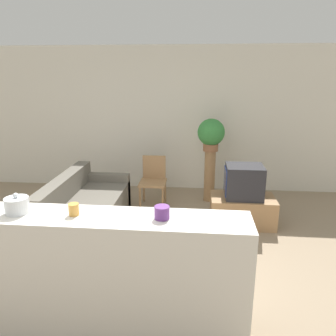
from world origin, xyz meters
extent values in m
plane|color=gray|center=(0.00, 0.00, 0.00)|extent=(14.00, 14.00, 0.00)
cube|color=silver|center=(0.00, 3.43, 1.35)|extent=(9.00, 0.06, 2.70)
cube|color=#605B51|center=(-0.56, 1.45, 0.24)|extent=(0.87, 1.80, 0.48)
cube|color=#605B51|center=(-0.90, 1.45, 0.63)|extent=(0.20, 1.80, 0.31)
cube|color=#605B51|center=(-0.56, 0.63, 0.30)|extent=(0.87, 0.16, 0.60)
cube|color=#605B51|center=(-0.56, 2.27, 0.30)|extent=(0.87, 0.16, 0.60)
cube|color=#9E754C|center=(1.68, 1.85, 0.21)|extent=(0.94, 0.55, 0.43)
cube|color=#232328|center=(1.68, 1.85, 0.67)|extent=(0.53, 0.46, 0.49)
cube|color=navy|center=(1.41, 1.85, 0.67)|extent=(0.02, 0.37, 0.38)
cube|color=#9E754C|center=(0.25, 2.41, 0.42)|extent=(0.44, 0.44, 0.04)
cube|color=#9E754C|center=(0.25, 2.61, 0.64)|extent=(0.40, 0.04, 0.40)
cylinder|color=#9E754C|center=(0.06, 2.22, 0.20)|extent=(0.04, 0.04, 0.40)
cylinder|color=#9E754C|center=(0.44, 2.22, 0.20)|extent=(0.04, 0.04, 0.40)
cylinder|color=#9E754C|center=(0.06, 2.60, 0.20)|extent=(0.04, 0.04, 0.40)
cylinder|color=#9E754C|center=(0.44, 2.60, 0.20)|extent=(0.04, 0.04, 0.40)
cylinder|color=#9E754C|center=(1.21, 2.77, 0.46)|extent=(0.19, 0.19, 0.91)
cylinder|color=#8E5B3D|center=(1.21, 2.77, 0.98)|extent=(0.26, 0.26, 0.13)
sphere|color=#38843D|center=(1.21, 2.77, 1.24)|extent=(0.46, 0.46, 0.46)
cube|color=silver|center=(0.00, -0.41, 0.54)|extent=(2.89, 0.44, 1.09)
cylinder|color=silver|center=(-0.48, -0.41, 1.15)|extent=(0.19, 0.19, 0.13)
sphere|color=silver|center=(-0.48, -0.41, 1.24)|extent=(0.04, 0.04, 0.04)
cylinder|color=gold|center=(0.00, -0.41, 1.14)|extent=(0.09, 0.09, 0.10)
cylinder|color=#66337F|center=(0.72, -0.41, 1.14)|extent=(0.12, 0.12, 0.10)
camera|label=1|loc=(0.99, -2.79, 2.20)|focal=35.00mm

